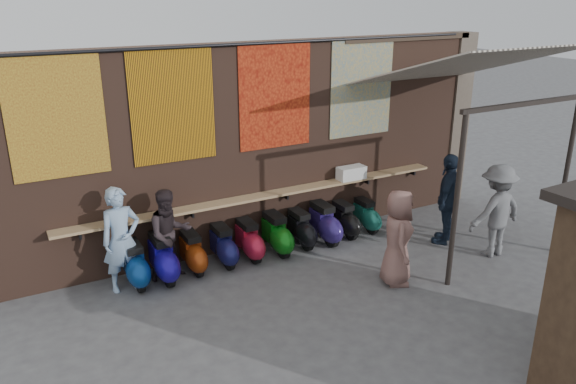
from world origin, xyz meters
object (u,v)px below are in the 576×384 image
at_px(scooter_stool_3, 223,246).
at_px(shopper_tan, 398,238).
at_px(shopper_grey, 496,211).
at_px(diner_right, 170,234).
at_px(scooter_stool_6, 301,229).
at_px(diner_left, 121,240).
at_px(shelf_box, 351,173).
at_px(shopper_navy, 448,199).
at_px(scooter_stool_1, 163,259).
at_px(scooter_stool_4, 249,240).
at_px(scooter_stool_5, 276,234).
at_px(scooter_stool_9, 366,215).
at_px(scooter_stool_2, 193,253).
at_px(scooter_stool_7, 324,224).
at_px(scooter_stool_8, 345,220).
at_px(scooter_stool_0, 135,265).

bearing_deg(scooter_stool_3, shopper_tan, -41.40).
bearing_deg(shopper_grey, diner_right, -18.44).
bearing_deg(scooter_stool_6, diner_left, -179.57).
bearing_deg(shelf_box, shopper_tan, -105.67).
xyz_separation_m(scooter_stool_6, shopper_navy, (2.70, -1.24, 0.57)).
bearing_deg(scooter_stool_1, scooter_stool_4, 1.59).
relative_size(scooter_stool_1, shopper_grey, 0.47).
xyz_separation_m(shelf_box, shopper_tan, (-0.67, -2.39, -0.40)).
height_order(scooter_stool_5, diner_right, diner_right).
bearing_deg(scooter_stool_4, scooter_stool_1, -178.41).
bearing_deg(scooter_stool_9, scooter_stool_2, -179.97).
bearing_deg(shopper_navy, diner_left, -43.63).
height_order(scooter_stool_3, scooter_stool_7, scooter_stool_7).
xyz_separation_m(scooter_stool_7, scooter_stool_8, (0.54, 0.05, -0.05)).
relative_size(scooter_stool_1, scooter_stool_6, 1.13).
height_order(scooter_stool_1, diner_right, diner_right).
bearing_deg(scooter_stool_8, shopper_grey, -46.22).
bearing_deg(scooter_stool_8, scooter_stool_9, 3.05).
bearing_deg(scooter_stool_6, scooter_stool_8, -0.54).
relative_size(scooter_stool_0, scooter_stool_8, 1.08).
xyz_separation_m(scooter_stool_4, diner_right, (-1.53, -0.01, 0.46)).
bearing_deg(scooter_stool_1, shelf_box, 4.57).
height_order(diner_left, shopper_tan, diner_left).
xyz_separation_m(scooter_stool_9, diner_right, (-4.30, -0.04, 0.49)).
relative_size(scooter_stool_2, diner_left, 0.42).
xyz_separation_m(scooter_stool_1, scooter_stool_6, (2.84, 0.05, -0.05)).
xyz_separation_m(shelf_box, shopper_navy, (1.31, -1.52, -0.32)).
relative_size(scooter_stool_6, diner_right, 0.46).
xyz_separation_m(diner_left, shopper_grey, (6.60, -2.10, -0.01)).
bearing_deg(shopper_navy, scooter_stool_6, -57.24).
bearing_deg(scooter_stool_3, shopper_grey, -24.15).
bearing_deg(scooter_stool_7, diner_left, 179.48).
bearing_deg(scooter_stool_4, diner_left, -179.52).
distance_m(scooter_stool_2, scooter_stool_6, 2.27).
bearing_deg(shopper_navy, scooter_stool_3, -48.47).
bearing_deg(scooter_stool_2, scooter_stool_0, -178.64).
relative_size(scooter_stool_4, scooter_stool_7, 0.92).
bearing_deg(scooter_stool_6, scooter_stool_4, -179.66).
relative_size(scooter_stool_0, diner_left, 0.44).
distance_m(scooter_stool_3, scooter_stool_4, 0.53).
distance_m(diner_right, shopper_tan, 3.99).
distance_m(scooter_stool_8, shopper_navy, 2.13).
height_order(scooter_stool_0, shopper_tan, shopper_tan).
distance_m(scooter_stool_2, scooter_stool_8, 3.32).
relative_size(scooter_stool_4, diner_left, 0.43).
distance_m(scooter_stool_4, scooter_stool_6, 1.15).
height_order(shelf_box, scooter_stool_4, shelf_box).
relative_size(scooter_stool_2, diner_right, 0.46).
relative_size(scooter_stool_9, diner_left, 0.39).
bearing_deg(diner_left, scooter_stool_9, -6.68).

